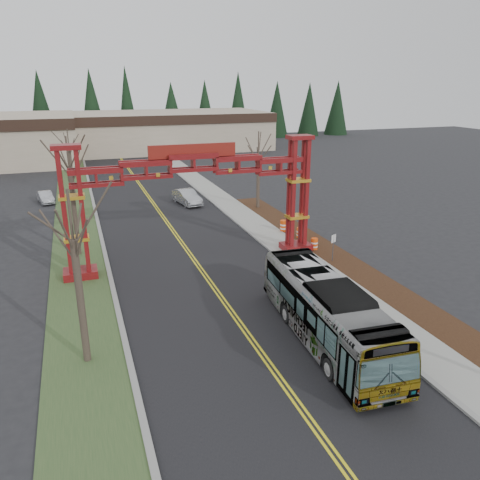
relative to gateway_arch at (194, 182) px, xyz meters
name	(u,v)px	position (x,y,z in m)	size (l,w,h in m)	color
ground	(313,425)	(0.00, -18.00, -5.98)	(200.00, 200.00, 0.00)	black
road	(176,235)	(0.00, 7.00, -5.97)	(12.00, 110.00, 0.02)	black
lane_line_left	(175,235)	(-0.12, 7.00, -5.96)	(0.12, 100.00, 0.01)	yellow
lane_line_right	(177,235)	(0.12, 7.00, -5.96)	(0.12, 100.00, 0.01)	yellow
curb_right	(243,227)	(6.15, 7.00, -5.91)	(0.30, 110.00, 0.15)	gray
sidewalk_right	(258,226)	(7.60, 7.00, -5.91)	(2.60, 110.00, 0.14)	gray
landscape_strip	(381,286)	(10.20, -8.00, -5.92)	(2.60, 50.00, 0.12)	black
grass_median	(79,245)	(-8.00, 7.00, -5.94)	(4.00, 110.00, 0.08)	#334E27
curb_left	(102,242)	(-6.15, 7.00, -5.91)	(0.30, 110.00, 0.15)	gray
gateway_arch	(194,182)	(0.00, 0.00, 0.00)	(18.20, 1.60, 8.90)	#5E0D0C
retail_building_east	(166,130)	(10.00, 61.95, -2.47)	(38.00, 20.30, 7.00)	tan
conifer_treeline	(109,112)	(0.25, 74.00, 0.50)	(116.10, 5.60, 13.00)	black
transit_bus	(326,311)	(3.54, -12.59, -4.35)	(2.74, 11.73, 3.27)	#ABAFB3
silver_sedan	(187,197)	(3.40, 17.18, -5.19)	(1.67, 4.80, 1.58)	#A5A8AD
parked_car_far_a	(46,197)	(-11.00, 22.96, -5.36)	(1.32, 3.79, 1.25)	#B0B2B9
bare_tree_median_near	(73,241)	(-8.00, -10.55, 0.05)	(3.40, 3.40, 8.32)	#382D26
bare_tree_median_mid	(69,169)	(-8.00, 4.75, 0.58)	(3.50, 3.50, 8.93)	#382D26
bare_tree_median_far	(69,148)	(-8.00, 23.42, -0.26)	(3.04, 3.04, 7.77)	#382D26
bare_tree_right_far	(258,154)	(10.00, 13.12, -0.39)	(3.40, 3.40, 7.87)	#382D26
street_sign	(333,243)	(9.45, -3.13, -4.46)	(0.45, 0.24, 2.11)	#3F3F44
barrel_south	(314,244)	(9.39, -0.44, -5.48)	(0.54, 0.54, 1.01)	#F14A0D
barrel_mid	(300,233)	(9.63, 2.59, -5.50)	(0.52, 0.52, 0.96)	#F14A0D
barrel_north	(283,226)	(9.06, 4.63, -5.44)	(0.59, 0.59, 1.09)	#F14A0D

